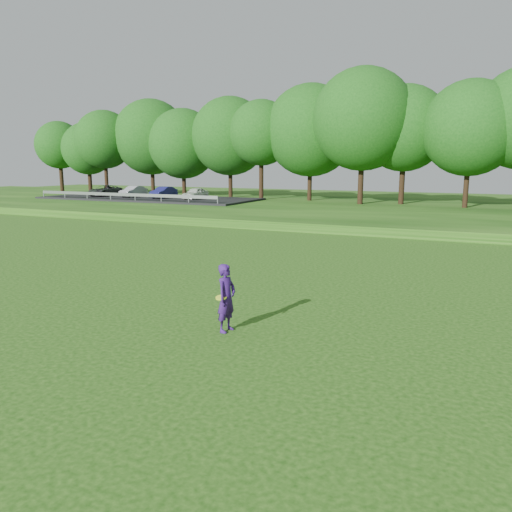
% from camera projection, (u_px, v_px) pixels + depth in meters
% --- Properties ---
extents(ground, '(140.00, 140.00, 0.00)m').
position_uv_depth(ground, '(125.00, 313.00, 15.00)').
color(ground, '#143C0B').
rests_on(ground, ground).
extents(berm, '(130.00, 30.00, 0.60)m').
position_uv_depth(berm, '(371.00, 210.00, 45.23)').
color(berm, '#143C0B').
rests_on(berm, ground).
extents(walking_path, '(130.00, 1.60, 0.04)m').
position_uv_depth(walking_path, '(325.00, 231.00, 32.81)').
color(walking_path, gray).
rests_on(walking_path, ground).
extents(treeline, '(104.00, 7.00, 15.00)m').
position_uv_depth(treeline, '(384.00, 124.00, 47.36)').
color(treeline, '#134810').
rests_on(treeline, berm).
extents(parking_lot, '(24.00, 9.00, 1.38)m').
position_uv_depth(parking_lot, '(144.00, 196.00, 54.16)').
color(parking_lot, black).
rests_on(parking_lot, berm).
extents(woman, '(0.50, 0.71, 1.84)m').
position_uv_depth(woman, '(226.00, 298.00, 13.24)').
color(woman, '#371666').
rests_on(woman, ground).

